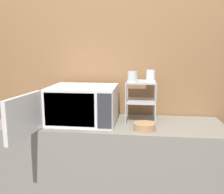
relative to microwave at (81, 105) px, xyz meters
name	(u,v)px	position (x,y,z in m)	size (l,w,h in m)	color
wall_back	(113,72)	(0.21, 0.34, 0.23)	(8.00, 0.06, 2.60)	olive
counter	(108,175)	(0.21, 0.02, -0.61)	(1.83, 0.56, 0.93)	gray
microwave	(81,105)	(0.00, 0.00, 0.00)	(0.60, 0.83, 0.29)	silver
dish_rack	(141,92)	(0.47, 0.12, 0.09)	(0.24, 0.25, 0.33)	#B2B2B7
glass_front_left	(132,77)	(0.40, 0.04, 0.22)	(0.07, 0.07, 0.09)	silver
glass_back_right	(151,75)	(0.55, 0.19, 0.22)	(0.07, 0.07, 0.09)	silver
bowl	(144,127)	(0.50, -0.14, -0.12)	(0.16, 0.16, 0.05)	#AD7F56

